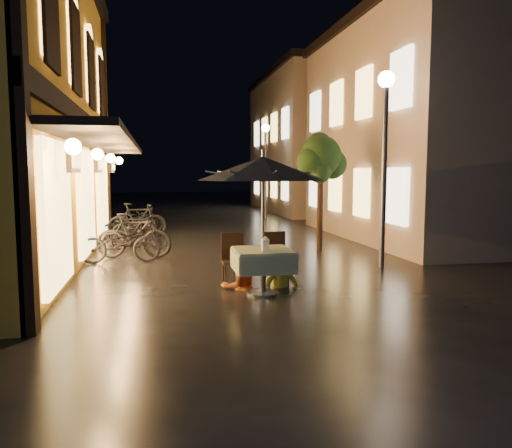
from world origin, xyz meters
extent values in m
plane|color=black|center=(0.00, 0.00, 0.00)|extent=(90.00, 90.00, 0.00)
cube|color=black|center=(-3.47, 4.00, 3.30)|extent=(0.12, 11.00, 0.35)
cube|color=black|center=(-2.90, 4.00, 2.75)|extent=(1.20, 10.50, 0.12)
cube|color=#E1B65D|center=(-3.44, 0.50, 4.60)|extent=(0.10, 0.90, 1.50)
cube|color=#E1B65D|center=(-3.44, 3.00, 4.60)|extent=(0.10, 0.90, 1.50)
cube|color=#E1B65D|center=(-3.44, 5.50, 4.60)|extent=(0.10, 0.90, 1.50)
cube|color=#E1B65D|center=(-3.44, 8.00, 4.60)|extent=(0.10, 0.90, 1.50)
cube|color=#E1B65D|center=(-3.44, 0.50, 1.40)|extent=(0.10, 2.20, 2.40)
cube|color=#E1B65D|center=(-3.44, 4.00, 1.40)|extent=(0.10, 2.20, 2.40)
cube|color=#E1B65D|center=(-3.44, 7.50, 1.40)|extent=(0.10, 2.20, 2.40)
cube|color=#A08F80|center=(7.50, 6.50, 3.25)|extent=(7.00, 9.00, 6.50)
cube|color=black|center=(7.50, 6.50, 6.65)|extent=(7.30, 9.30, 0.30)
cube|color=#E1B65D|center=(3.95, 3.20, 1.50)|extent=(0.10, 1.00, 1.40)
cube|color=#E1B65D|center=(3.95, 3.20, 4.30)|extent=(0.10, 1.00, 1.40)
cube|color=#E1B65D|center=(3.95, 5.40, 1.50)|extent=(0.10, 1.00, 1.40)
cube|color=#E1B65D|center=(3.95, 5.40, 4.30)|extent=(0.10, 1.00, 1.40)
cube|color=#E1B65D|center=(3.95, 7.60, 1.50)|extent=(0.10, 1.00, 1.40)
cube|color=#E1B65D|center=(3.95, 7.60, 4.30)|extent=(0.10, 1.00, 1.40)
cube|color=#E1B65D|center=(3.95, 9.80, 1.50)|extent=(0.10, 1.00, 1.40)
cube|color=#E1B65D|center=(3.95, 9.80, 4.30)|extent=(0.10, 1.00, 1.40)
cube|color=#A08F80|center=(7.50, 18.00, 3.50)|extent=(7.00, 10.00, 7.00)
cube|color=black|center=(7.50, 18.00, 7.15)|extent=(7.30, 10.30, 0.30)
cube|color=#E1B65D|center=(3.95, 14.20, 1.50)|extent=(0.10, 1.00, 1.40)
cube|color=#E1B65D|center=(3.95, 14.20, 4.30)|extent=(0.10, 1.00, 1.40)
cube|color=#E1B65D|center=(3.95, 16.40, 1.50)|extent=(0.10, 1.00, 1.40)
cube|color=#E1B65D|center=(3.95, 16.40, 4.30)|extent=(0.10, 1.00, 1.40)
cube|color=#E1B65D|center=(3.95, 18.60, 1.50)|extent=(0.10, 1.00, 1.40)
cube|color=#E1B65D|center=(3.95, 18.60, 4.30)|extent=(0.10, 1.00, 1.40)
cube|color=#E1B65D|center=(3.95, 20.80, 1.50)|extent=(0.10, 1.00, 1.40)
cube|color=#E1B65D|center=(3.95, 20.80, 4.30)|extent=(0.10, 1.00, 1.40)
cylinder|color=black|center=(2.40, 4.50, 1.10)|extent=(0.16, 0.16, 2.20)
sphere|color=#193215|center=(2.40, 4.50, 2.50)|extent=(1.10, 1.10, 1.10)
sphere|color=#193215|center=(2.75, 4.60, 2.30)|extent=(0.80, 0.80, 0.80)
sphere|color=#193215|center=(2.10, 4.35, 2.35)|extent=(0.76, 0.76, 0.76)
sphere|color=#193215|center=(2.45, 4.80, 2.80)|extent=(0.70, 0.70, 0.70)
sphere|color=#193215|center=(2.30, 4.25, 2.10)|extent=(0.60, 0.60, 0.60)
cylinder|color=#59595E|center=(3.00, 2.00, 2.00)|extent=(0.12, 0.12, 4.00)
sphere|color=#FFF1C4|center=(3.00, 2.00, 4.05)|extent=(0.36, 0.36, 0.36)
cylinder|color=#59595E|center=(3.00, 14.00, 2.00)|extent=(0.12, 0.12, 4.00)
sphere|color=#FFF1C4|center=(3.00, 14.00, 4.05)|extent=(0.36, 0.36, 0.36)
cylinder|color=#59595E|center=(-0.08, 0.13, 0.36)|extent=(0.10, 0.10, 0.72)
cylinder|color=#59595E|center=(-0.08, 0.13, 0.02)|extent=(0.56, 0.56, 0.04)
cube|color=#284E2A|center=(-0.08, 0.13, 0.75)|extent=(0.95, 0.95, 0.06)
cube|color=#284E2A|center=(0.40, 0.13, 0.58)|extent=(0.04, 0.95, 0.33)
cube|color=#284E2A|center=(-0.55, 0.13, 0.58)|extent=(0.04, 0.95, 0.33)
cube|color=#284E2A|center=(-0.08, 0.61, 0.58)|extent=(0.95, 0.04, 0.33)
cube|color=#284E2A|center=(-0.08, -0.34, 0.58)|extent=(0.95, 0.04, 0.33)
cylinder|color=#59595E|center=(-0.08, 0.13, 1.15)|extent=(0.05, 0.05, 2.30)
cone|color=black|center=(-0.08, 0.13, 2.15)|extent=(2.21, 2.21, 0.40)
cylinder|color=#59595E|center=(-0.08, 0.13, 2.40)|extent=(0.06, 0.06, 0.12)
cube|color=black|center=(-0.48, 0.78, 0.45)|extent=(0.42, 0.42, 0.05)
cube|color=black|center=(-0.48, 0.97, 0.70)|extent=(0.42, 0.04, 0.55)
cylinder|color=black|center=(-0.66, 0.60, 0.21)|extent=(0.04, 0.04, 0.43)
cylinder|color=black|center=(-0.30, 0.60, 0.21)|extent=(0.04, 0.04, 0.43)
cylinder|color=black|center=(-0.66, 0.96, 0.21)|extent=(0.04, 0.04, 0.43)
cylinder|color=black|center=(-0.30, 0.96, 0.21)|extent=(0.04, 0.04, 0.43)
cube|color=black|center=(0.32, 0.78, 0.45)|extent=(0.42, 0.42, 0.05)
cube|color=black|center=(0.32, 0.97, 0.70)|extent=(0.42, 0.04, 0.55)
cylinder|color=black|center=(0.14, 0.60, 0.21)|extent=(0.04, 0.04, 0.43)
cylinder|color=black|center=(0.50, 0.60, 0.21)|extent=(0.04, 0.04, 0.43)
cylinder|color=black|center=(0.14, 0.96, 0.21)|extent=(0.04, 0.04, 0.43)
cylinder|color=black|center=(0.50, 0.96, 0.21)|extent=(0.04, 0.04, 0.43)
cube|color=white|center=(-0.08, -0.06, 0.87)|extent=(0.11, 0.11, 0.18)
cube|color=#FFD88C|center=(-0.08, -0.06, 0.86)|extent=(0.07, 0.07, 0.12)
cone|color=white|center=(-0.08, -0.06, 0.99)|extent=(0.16, 0.16, 0.07)
imported|color=orange|center=(-0.40, 0.65, 0.74)|extent=(0.86, 0.76, 1.47)
imported|color=yellow|center=(0.34, 0.65, 0.73)|extent=(1.01, 0.67, 1.45)
imported|color=black|center=(-2.69, 3.65, 0.48)|extent=(1.82, 0.65, 0.95)
imported|color=black|center=(-2.40, 4.24, 0.55)|extent=(1.88, 0.82, 1.09)
imported|color=black|center=(-2.33, 5.63, 0.41)|extent=(1.61, 0.80, 0.81)
imported|color=black|center=(-2.49, 6.79, 0.44)|extent=(1.52, 0.97, 0.89)
imported|color=black|center=(-2.76, 7.64, 0.43)|extent=(1.71, 1.15, 0.85)
imported|color=black|center=(-2.46, 8.15, 0.56)|extent=(1.92, 0.82, 1.12)
imported|color=black|center=(-2.48, 9.41, 0.45)|extent=(1.78, 0.88, 0.89)
camera|label=1|loc=(-1.83, -8.09, 2.09)|focal=35.00mm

